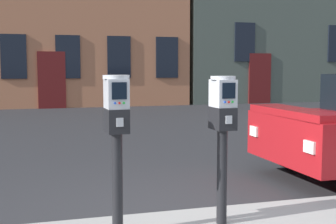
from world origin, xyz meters
TOP-DOWN VIEW (x-y plane):
  - parking_meter_near_kerb at (-0.74, -0.27)m, footprint 0.22×0.26m
  - parking_meter_twin_adjacent at (0.19, -0.27)m, footprint 0.22×0.26m

SIDE VIEW (x-z plane):
  - parking_meter_twin_adjacent at x=0.19m, z-range 0.39..1.69m
  - parking_meter_near_kerb at x=-0.74m, z-range 0.39..1.71m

